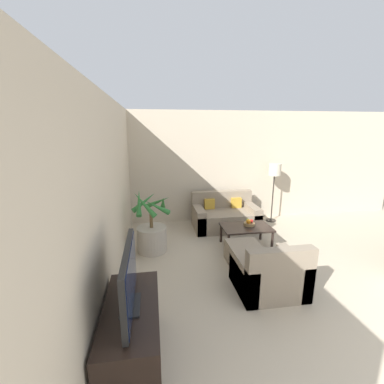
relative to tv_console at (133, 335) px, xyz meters
The scene contains 14 objects.
wall_back 5.00m from the tv_console, 54.80° to the left, with size 7.82×0.06×2.70m.
wall_left 1.52m from the tv_console, 106.61° to the left, with size 0.06×7.39×2.70m.
tv_console is the anchor object (origin of this frame).
television 0.61m from the tv_console, ahead, with size 0.18×0.99×0.59m.
potted_palm 2.43m from the tv_console, 85.44° to the left, with size 0.76×0.77×1.20m.
sofa_loveseat 3.88m from the tv_console, 60.80° to the left, with size 1.47×0.88×0.81m.
floor_lamp 4.91m from the tv_console, 48.77° to the left, with size 0.29×0.29×1.46m.
coffee_table 3.09m from the tv_console, 49.14° to the left, with size 0.95×0.62×0.41m.
fruit_bowl 3.19m from the tv_console, 48.70° to the left, with size 0.22×0.22×0.05m.
apple_red 3.22m from the tv_console, 48.08° to the left, with size 0.07×0.07×0.07m.
apple_green 3.22m from the tv_console, 49.50° to the left, with size 0.07×0.07×0.07m.
orange_fruit 3.14m from the tv_console, 48.66° to the left, with size 0.09×0.09×0.09m.
armchair 2.04m from the tv_console, 25.89° to the left, with size 0.91×0.79×0.79m.
ottoman 2.45m from the tv_console, 44.13° to the left, with size 0.55×0.54×0.37m.
Camera 1 is at (-2.57, -0.33, 2.26)m, focal length 24.00 mm.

